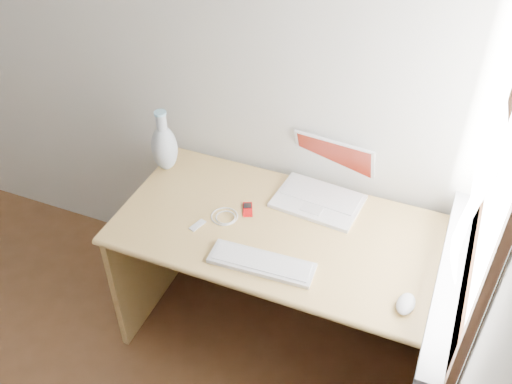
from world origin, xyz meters
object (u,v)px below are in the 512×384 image
at_px(laptop, 322,186).
at_px(vase, 164,146).
at_px(desk, 288,251).
at_px(external_keyboard, 262,263).

relative_size(laptop, vase, 1.26).
bearing_deg(vase, desk, -8.65).
xyz_separation_m(desk, laptop, (0.08, 0.17, 0.26)).
relative_size(external_keyboard, vase, 1.36).
distance_m(desk, vase, 0.72).
height_order(desk, laptop, laptop).
height_order(desk, external_keyboard, external_keyboard).
distance_m(desk, laptop, 0.32).
bearing_deg(external_keyboard, desk, 85.33).
bearing_deg(laptop, vase, -168.67).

